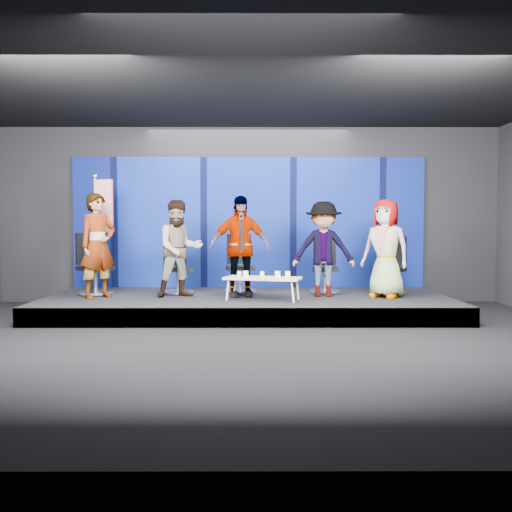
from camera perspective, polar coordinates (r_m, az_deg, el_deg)
The scene contains 21 objects.
ground at distance 7.62m, azimuth -1.05°, elevation -8.54°, with size 10.00×10.00×0.00m, color black.
room_walls at distance 7.52m, azimuth -1.07°, elevation 9.90°, with size 10.02×8.02×3.51m.
riser at distance 10.06m, azimuth -0.83°, elevation -4.85°, with size 7.00×3.00×0.30m, color black.
backdrop at distance 11.42m, azimuth -0.75°, elevation 3.37°, with size 7.00×0.08×2.60m, color #060E4E.
chair_a at distance 10.60m, azimuth -15.93°, elevation -1.78°, with size 0.88×0.88×1.10m.
panelist_a at distance 10.07m, azimuth -15.53°, elevation 1.01°, with size 0.65×0.43×1.79m, color black.
chair_b at distance 10.46m, azimuth -7.86°, elevation -1.88°, with size 0.75×0.75×1.04m.
panelist_b at distance 9.92m, azimuth -7.66°, elevation 0.74°, with size 0.81×0.63×1.68m, color black.
chair_c at distance 10.42m, azimuth -1.62°, elevation -1.79°, with size 0.68×0.68×1.08m.
panelist_c at distance 9.89m, azimuth -1.66°, elevation 0.98°, with size 1.03×0.43×1.75m, color black.
chair_d at distance 10.52m, azimuth 6.91°, elevation -1.87°, with size 0.61×0.61×1.02m.
panelist_d at distance 9.99m, azimuth 6.76°, elevation 0.69°, with size 1.07×0.61×1.65m, color black.
chair_e at distance 10.53m, azimuth 13.30°, elevation -1.89°, with size 0.82×0.82×1.04m.
panelist_e at distance 10.01m, azimuth 12.83°, elevation 0.73°, with size 0.82×0.54×1.68m, color black.
coffee_table at distance 9.45m, azimuth 0.68°, elevation -2.30°, with size 1.34×0.83×0.38m.
mug_a at distance 9.58m, azimuth -1.67°, elevation -1.79°, with size 0.07×0.07×0.09m, color silver.
mug_b at distance 9.44m, azimuth -1.04°, elevation -1.80°, with size 0.09×0.09×0.10m, color silver.
mug_c at distance 9.55m, azimuth 0.62°, elevation -1.80°, with size 0.07×0.07×0.09m, color silver.
mug_d at distance 9.35m, azimuth 2.18°, elevation -1.84°, with size 0.09×0.09×0.11m, color silver.
mug_e at distance 9.39m, azimuth 3.19°, elevation -1.84°, with size 0.09×0.09×0.10m, color silver.
flag_stand at distance 10.75m, azimuth -15.27°, elevation 2.53°, with size 0.49×0.29×2.19m.
Camera 1 is at (0.12, -7.47, 1.53)m, focal length 40.00 mm.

